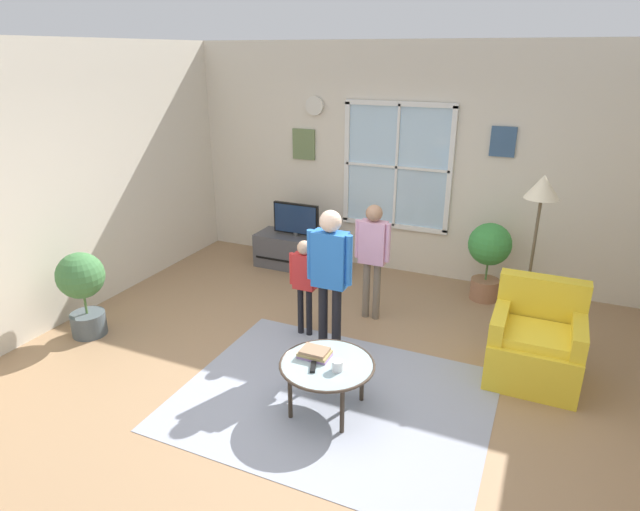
# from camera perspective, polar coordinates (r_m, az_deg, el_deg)

# --- Properties ---
(ground_plane) EXTENTS (6.46, 6.38, 0.02)m
(ground_plane) POSITION_cam_1_polar(r_m,az_deg,el_deg) (4.81, -1.04, -13.92)
(ground_plane) COLOR #9E7A56
(back_wall) EXTENTS (5.86, 0.17, 2.88)m
(back_wall) POSITION_cam_1_polar(r_m,az_deg,el_deg) (6.85, 9.45, 9.81)
(back_wall) COLOR beige
(back_wall) RESTS_ON ground_plane
(side_wall_left) EXTENTS (0.12, 5.78, 2.88)m
(side_wall_left) POSITION_cam_1_polar(r_m,az_deg,el_deg) (6.02, -28.08, 6.06)
(side_wall_left) COLOR beige
(side_wall_left) RESTS_ON ground_plane
(area_rug) EXTENTS (2.55, 2.03, 0.01)m
(area_rug) POSITION_cam_1_polar(r_m,az_deg,el_deg) (4.64, 1.44, -15.14)
(area_rug) COLOR #999EAD
(area_rug) RESTS_ON ground_plane
(tv_stand) EXTENTS (1.10, 0.47, 0.45)m
(tv_stand) POSITION_cam_1_polar(r_m,az_deg,el_deg) (7.16, -2.53, 0.44)
(tv_stand) COLOR #4C4C51
(tv_stand) RESTS_ON ground_plane
(television) EXTENTS (0.64, 0.08, 0.44)m
(television) POSITION_cam_1_polar(r_m,az_deg,el_deg) (7.01, -2.60, 3.93)
(television) COLOR #4C4C4C
(television) RESTS_ON tv_stand
(armchair) EXTENTS (0.76, 0.74, 0.87)m
(armchair) POSITION_cam_1_polar(r_m,az_deg,el_deg) (5.13, 22.12, -8.80)
(armchair) COLOR yellow
(armchair) RESTS_ON ground_plane
(coffee_table) EXTENTS (0.77, 0.77, 0.44)m
(coffee_table) POSITION_cam_1_polar(r_m,az_deg,el_deg) (4.31, 0.76, -11.80)
(coffee_table) COLOR #99B2B7
(coffee_table) RESTS_ON ground_plane
(book_stack) EXTENTS (0.25, 0.18, 0.07)m
(book_stack) POSITION_cam_1_polar(r_m,az_deg,el_deg) (4.37, -0.57, -10.44)
(book_stack) COLOR #AD82BF
(book_stack) RESTS_ON coffee_table
(cup) EXTENTS (0.09, 0.09, 0.09)m
(cup) POSITION_cam_1_polar(r_m,az_deg,el_deg) (4.20, 1.89, -11.72)
(cup) COLOR white
(cup) RESTS_ON coffee_table
(remote_near_books) EXTENTS (0.09, 0.15, 0.02)m
(remote_near_books) POSITION_cam_1_polar(r_m,az_deg,el_deg) (4.24, -0.75, -11.88)
(remote_near_books) COLOR black
(remote_near_books) RESTS_ON coffee_table
(person_pink_shirt) EXTENTS (0.39, 0.18, 1.28)m
(person_pink_shirt) POSITION_cam_1_polar(r_m,az_deg,el_deg) (5.61, 5.69, 0.71)
(person_pink_shirt) COLOR #726656
(person_pink_shirt) RESTS_ON ground_plane
(person_red_shirt) EXTENTS (0.31, 0.14, 1.03)m
(person_red_shirt) POSITION_cam_1_polar(r_m,az_deg,el_deg) (5.30, -1.68, -2.32)
(person_red_shirt) COLOR black
(person_red_shirt) RESTS_ON ground_plane
(person_blue_shirt) EXTENTS (0.44, 0.20, 1.45)m
(person_blue_shirt) POSITION_cam_1_polar(r_m,az_deg,el_deg) (4.81, 1.08, -1.35)
(person_blue_shirt) COLOR black
(person_blue_shirt) RESTS_ON ground_plane
(potted_plant_by_window) EXTENTS (0.49, 0.49, 0.93)m
(potted_plant_by_window) POSITION_cam_1_polar(r_m,az_deg,el_deg) (6.40, 17.67, 0.28)
(potted_plant_by_window) COLOR #9E6B4C
(potted_plant_by_window) RESTS_ON ground_plane
(potted_plant_corner) EXTENTS (0.47, 0.47, 0.89)m
(potted_plant_corner) POSITION_cam_1_polar(r_m,az_deg,el_deg) (5.85, -24.16, -3.04)
(potted_plant_corner) COLOR #4C565B
(potted_plant_corner) RESTS_ON ground_plane
(floor_lamp) EXTENTS (0.32, 0.32, 1.70)m
(floor_lamp) POSITION_cam_1_polar(r_m,az_deg,el_deg) (5.32, 22.57, 5.08)
(floor_lamp) COLOR black
(floor_lamp) RESTS_ON ground_plane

